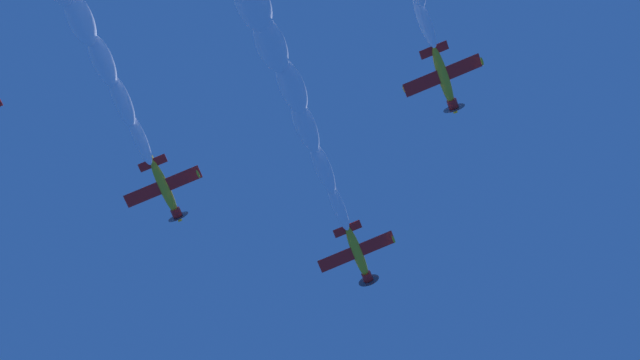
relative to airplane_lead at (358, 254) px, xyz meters
The scene contains 3 objects.
airplane_lead is the anchor object (origin of this frame).
airplane_left_wingman 21.31m from the airplane_lead, behind, with size 7.03×6.82×2.56m.
airplane_right_wingman 20.12m from the airplane_lead, 87.98° to the right, with size 7.04×6.80×2.73m.
Camera 1 is at (-16.41, -25.58, 1.74)m, focal length 45.18 mm.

